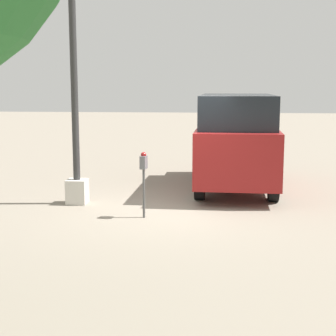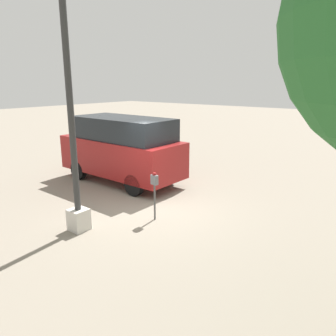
{
  "view_description": "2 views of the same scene",
  "coord_description": "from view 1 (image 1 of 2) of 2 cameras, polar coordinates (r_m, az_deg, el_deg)",
  "views": [
    {
      "loc": [
        -10.66,
        -0.97,
        2.64
      ],
      "look_at": [
        -0.17,
        0.06,
        0.94
      ],
      "focal_mm": 55.0,
      "sensor_mm": 36.0,
      "label": 1
    },
    {
      "loc": [
        -6.05,
        6.79,
        3.63
      ],
      "look_at": [
        -0.51,
        -0.29,
        1.26
      ],
      "focal_mm": 35.0,
      "sensor_mm": 36.0,
      "label": 2
    }
  ],
  "objects": [
    {
      "name": "ground_plane",
      "position": [
        11.02,
        0.39,
        -4.7
      ],
      "size": [
        80.0,
        80.0,
        0.0
      ],
      "primitive_type": "plane",
      "color": "gray"
    },
    {
      "name": "parking_meter_near",
      "position": [
        10.24,
        -2.72,
        -0.16
      ],
      "size": [
        0.21,
        0.14,
        1.33
      ],
      "rotation": [
        0.0,
        0.0,
        -0.15
      ],
      "color": "#4C4C4C",
      "rests_on": "ground"
    },
    {
      "name": "lamp_post",
      "position": [
        11.54,
        -10.26,
        5.68
      ],
      "size": [
        0.44,
        0.44,
        6.12
      ],
      "color": "beige",
      "rests_on": "ground"
    },
    {
      "name": "parked_van",
      "position": [
        13.29,
        7.58,
        3.24
      ],
      "size": [
        4.85,
        2.01,
        2.41
      ],
      "rotation": [
        0.0,
        0.0,
        -0.02
      ],
      "color": "maroon",
      "rests_on": "ground"
    }
  ]
}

